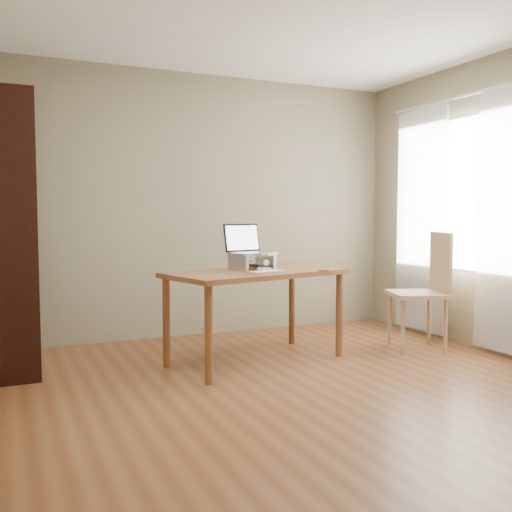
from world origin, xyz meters
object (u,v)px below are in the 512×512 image
(bookshelf, at_px, (15,235))
(keyboard, at_px, (267,272))
(chair, at_px, (425,286))
(desk, at_px, (256,282))
(cat, at_px, (252,262))
(laptop, at_px, (249,246))

(bookshelf, xyz_separation_m, keyboard, (1.79, -0.74, -0.29))
(chair, bearing_deg, bookshelf, -172.28)
(desk, distance_m, chair, 1.58)
(keyboard, xyz_separation_m, chair, (1.58, 0.01, -0.19))
(keyboard, bearing_deg, chair, -13.47)
(keyboard, relative_size, cat, 0.65)
(bookshelf, distance_m, keyboard, 1.96)
(laptop, distance_m, cat, 0.13)
(desk, distance_m, keyboard, 0.24)
(desk, xyz_separation_m, chair, (1.57, -0.21, -0.08))
(keyboard, distance_m, chair, 1.59)
(bookshelf, height_order, laptop, bookshelf)
(desk, height_order, chair, chair)
(bookshelf, height_order, keyboard, bookshelf)
(desk, bearing_deg, laptop, 75.88)
(laptop, height_order, chair, laptop)
(laptop, xyz_separation_m, chair, (1.57, -0.35, -0.37))
(bookshelf, xyz_separation_m, desk, (1.80, -0.52, -0.39))
(laptop, xyz_separation_m, cat, (0.01, -0.03, -0.13))
(laptop, height_order, cat, laptop)
(cat, distance_m, chair, 1.61)
(laptop, relative_size, chair, 0.38)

